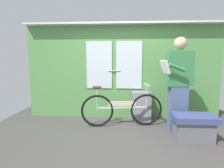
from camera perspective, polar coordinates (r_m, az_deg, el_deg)
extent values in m
cube|color=#474442|center=(3.40, 3.14, -16.71)|extent=(5.53, 4.02, 0.04)
cube|color=#56934C|center=(4.33, 3.31, 3.64)|extent=(4.53, 0.08, 2.18)
cube|color=silver|center=(4.31, -4.06, 5.94)|extent=(0.60, 0.02, 1.10)
cube|color=silver|center=(4.27, 5.34, 5.91)|extent=(0.60, 0.02, 1.10)
cylinder|color=#B2B2B7|center=(4.26, 0.61, 4.18)|extent=(0.28, 0.02, 0.02)
cube|color=silver|center=(4.30, 3.42, 18.45)|extent=(4.53, 0.28, 0.04)
torus|color=black|center=(3.94, 10.68, -7.94)|extent=(0.67, 0.13, 0.67)
torus|color=black|center=(3.81, -4.70, -8.37)|extent=(0.67, 0.13, 0.67)
cube|color=beige|center=(3.82, 3.13, -7.36)|extent=(0.98, 0.16, 0.03)
cube|color=beige|center=(3.80, 3.14, -6.18)|extent=(0.57, 0.10, 0.10)
cylinder|color=#B7B7BC|center=(3.75, -4.74, -4.74)|extent=(0.02, 0.02, 0.49)
ellipsoid|color=brown|center=(3.71, -4.78, -1.00)|extent=(0.21, 0.12, 0.06)
cylinder|color=#B7B7BC|center=(3.88, 10.78, -4.13)|extent=(0.02, 0.02, 0.53)
cylinder|color=#B7B7BC|center=(3.84, 10.87, -0.22)|extent=(0.08, 0.44, 0.02)
cube|color=slate|center=(3.79, 19.83, -7.20)|extent=(0.37, 0.22, 0.88)
cube|color=#387F47|center=(3.68, 20.35, 4.55)|extent=(0.52, 0.26, 0.66)
sphere|color=tan|center=(3.69, 20.69, 11.86)|extent=(0.24, 0.24, 0.24)
cube|color=silver|center=(3.58, 16.25, 5.17)|extent=(0.15, 0.35, 0.26)
cylinder|color=#387F47|center=(3.42, 19.71, 4.95)|extent=(0.31, 0.10, 0.17)
cylinder|color=#387F47|center=(3.84, 17.12, 5.27)|extent=(0.31, 0.10, 0.17)
cube|color=gray|center=(4.25, 9.13, -6.83)|extent=(0.42, 0.28, 0.66)
cube|color=#3D477F|center=(3.43, 24.34, -9.68)|extent=(0.70, 0.44, 0.10)
cube|color=slate|center=(3.50, 24.14, -13.21)|extent=(0.60, 0.36, 0.35)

